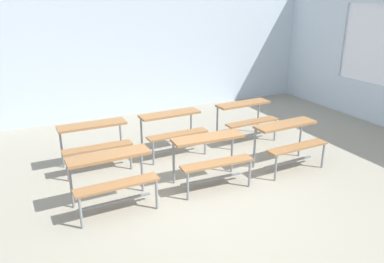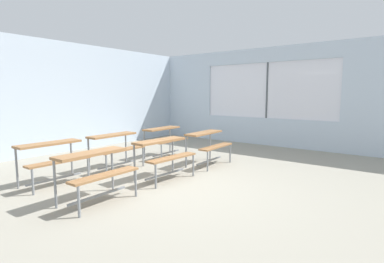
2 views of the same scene
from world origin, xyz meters
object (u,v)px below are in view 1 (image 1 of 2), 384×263
at_px(desk_bench_r0c0, 112,170).
at_px(desk_bench_r0c2, 289,135).
at_px(desk_bench_r1c1, 173,124).
at_px(desk_bench_r1c0, 94,136).
at_px(desk_bench_r1c2, 246,113).
at_px(desk_bench_r0c1, 211,150).

distance_m(desk_bench_r0c0, desk_bench_r0c2, 2.94).
bearing_deg(desk_bench_r0c0, desk_bench_r1c1, 41.76).
distance_m(desk_bench_r0c2, desk_bench_r1c0, 3.18).
bearing_deg(desk_bench_r1c0, desk_bench_r1c2, 0.14).
bearing_deg(desk_bench_r1c1, desk_bench_r0c0, -138.38).
height_order(desk_bench_r1c0, desk_bench_r1c1, same).
bearing_deg(desk_bench_r1c0, desk_bench_r0c2, -25.14).
distance_m(desk_bench_r1c1, desk_bench_r1c2, 1.55).
xyz_separation_m(desk_bench_r0c1, desk_bench_r1c0, (-1.43, 1.34, 0.00)).
distance_m(desk_bench_r1c0, desk_bench_r1c2, 2.93).
height_order(desk_bench_r1c1, desk_bench_r1c2, same).
bearing_deg(desk_bench_r1c0, desk_bench_r1c1, 0.09).
xyz_separation_m(desk_bench_r0c1, desk_bench_r0c2, (1.44, -0.02, 0.00)).
bearing_deg(desk_bench_r1c1, desk_bench_r1c2, -1.56).
relative_size(desk_bench_r0c2, desk_bench_r1c1, 1.01).
bearing_deg(desk_bench_r0c2, desk_bench_r1c0, 152.35).
xyz_separation_m(desk_bench_r0c0, desk_bench_r0c2, (2.94, 0.00, 0.00)).
bearing_deg(desk_bench_r1c1, desk_bench_r1c0, 178.33).
bearing_deg(desk_bench_r1c2, desk_bench_r1c1, 177.55).
xyz_separation_m(desk_bench_r1c0, desk_bench_r1c2, (2.93, 0.00, 0.00)).
xyz_separation_m(desk_bench_r0c1, desk_bench_r1c2, (1.50, 1.34, 0.00)).
bearing_deg(desk_bench_r1c2, desk_bench_r0c0, -158.11).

